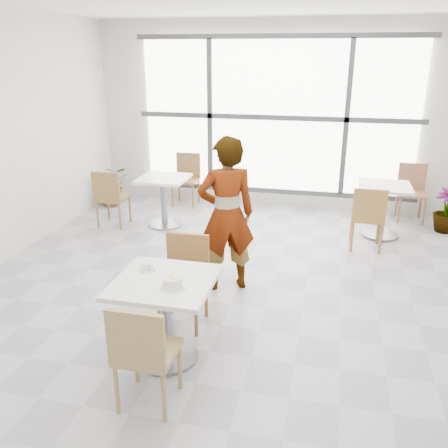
% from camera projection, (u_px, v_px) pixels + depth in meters
% --- Properties ---
extents(floor, '(7.00, 7.00, 0.00)m').
position_uv_depth(floor, '(230.00, 304.00, 4.99)').
color(floor, '#9E9EA5').
rests_on(floor, ground).
extents(wall_back, '(6.00, 0.00, 6.00)m').
position_uv_depth(wall_back, '(277.00, 117.00, 7.68)').
color(wall_back, silver).
rests_on(wall_back, ground).
extents(window, '(4.60, 0.07, 2.52)m').
position_uv_depth(window, '(276.00, 117.00, 7.62)').
color(window, white).
rests_on(window, ground).
extents(main_table, '(0.80, 0.80, 0.75)m').
position_uv_depth(main_table, '(165.00, 305.00, 3.93)').
color(main_table, silver).
rests_on(main_table, ground).
extents(chair_near, '(0.42, 0.42, 0.87)m').
position_uv_depth(chair_near, '(143.00, 350.00, 3.37)').
color(chair_near, '#9F834D').
rests_on(chair_near, ground).
extents(chair_far, '(0.42, 0.42, 0.87)m').
position_uv_depth(chair_far, '(185.00, 273.00, 4.54)').
color(chair_far, brown).
rests_on(chair_far, ground).
extents(oatmeal_bowl, '(0.21, 0.21, 0.09)m').
position_uv_depth(oatmeal_bowl, '(173.00, 282.00, 3.73)').
color(oatmeal_bowl, silver).
rests_on(oatmeal_bowl, main_table).
extents(coffee_cup, '(0.16, 0.13, 0.07)m').
position_uv_depth(coffee_cup, '(146.00, 267.00, 4.02)').
color(coffee_cup, silver).
rests_on(coffee_cup, main_table).
extents(person, '(0.73, 0.63, 1.70)m').
position_uv_depth(person, '(226.00, 215.00, 5.07)').
color(person, black).
rests_on(person, ground).
extents(bg_table_left, '(0.70, 0.70, 0.75)m').
position_uv_depth(bg_table_left, '(164.00, 194.00, 7.09)').
color(bg_table_left, white).
rests_on(bg_table_left, ground).
extents(bg_table_right, '(0.70, 0.70, 0.75)m').
position_uv_depth(bg_table_right, '(383.00, 203.00, 6.68)').
color(bg_table_right, silver).
rests_on(bg_table_right, ground).
extents(bg_chair_left_near, '(0.42, 0.42, 0.87)m').
position_uv_depth(bg_chair_left_near, '(110.00, 195.00, 7.01)').
color(bg_chair_left_near, olive).
rests_on(bg_chair_left_near, ground).
extents(bg_chair_left_far, '(0.42, 0.42, 0.87)m').
position_uv_depth(bg_chair_left_far, '(187.00, 175.00, 8.13)').
color(bg_chair_left_far, olive).
rests_on(bg_chair_left_far, ground).
extents(bg_chair_right_near, '(0.42, 0.42, 0.87)m').
position_uv_depth(bg_chair_right_near, '(368.00, 214.00, 6.18)').
color(bg_chair_right_near, olive).
rests_on(bg_chair_right_near, ground).
extents(bg_chair_right_far, '(0.42, 0.42, 0.87)m').
position_uv_depth(bg_chair_right_far, '(412.00, 188.00, 7.37)').
color(bg_chair_right_far, '#986247').
rests_on(bg_chair_right_far, ground).
extents(plant_left, '(0.77, 0.72, 0.70)m').
position_uv_depth(plant_left, '(112.00, 185.00, 8.09)').
color(plant_left, '#59813E').
rests_on(plant_left, ground).
extents(plant_right, '(0.45, 0.45, 0.66)m').
position_uv_depth(plant_right, '(447.00, 210.00, 6.89)').
color(plant_right, '#43803E').
rests_on(plant_right, ground).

